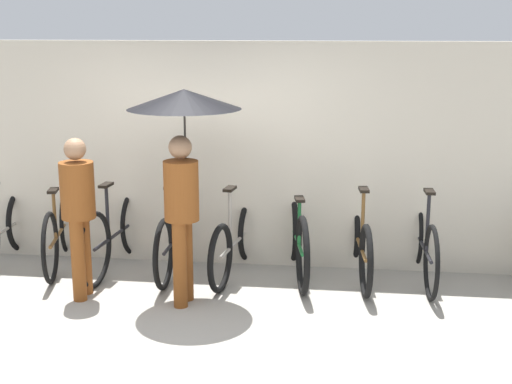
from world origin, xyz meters
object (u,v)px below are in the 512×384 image
parked_bicycle_7 (423,244)px  pedestrian_center (183,135)px  parked_bicycle_2 (116,233)px  parked_bicycle_4 (235,241)px  parked_bicycle_1 (59,232)px  parked_bicycle_3 (175,237)px  parked_bicycle_0 (3,230)px  pedestrian_leading (78,207)px  parked_bicycle_6 (360,242)px  parked_bicycle_5 (297,239)px

parked_bicycle_7 → pedestrian_center: 2.70m
parked_bicycle_2 → parked_bicycle_4: size_ratio=1.10×
parked_bicycle_1 → parked_bicycle_3: parked_bicycle_3 is taller
parked_bicycle_0 → pedestrian_leading: (1.21, -0.85, 0.52)m
parked_bicycle_0 → parked_bicycle_6: bearing=-91.6°
parked_bicycle_2 → parked_bicycle_6: 2.57m
pedestrian_leading → parked_bicycle_5: bearing=21.0°
parked_bicycle_0 → parked_bicycle_1: size_ratio=0.98×
parked_bicycle_4 → pedestrian_center: pedestrian_center is taller
parked_bicycle_3 → pedestrian_center: 1.47m
parked_bicycle_2 → parked_bicycle_5: size_ratio=1.06×
parked_bicycle_0 → pedestrian_center: (2.22, -0.79, 1.21)m
pedestrian_center → parked_bicycle_0: bearing=166.2°
parked_bicycle_2 → pedestrian_center: bearing=-124.5°
parked_bicycle_6 → pedestrian_center: bearing=111.4°
parked_bicycle_4 → pedestrian_leading: size_ratio=1.10×
parked_bicycle_0 → parked_bicycle_5: parked_bicycle_5 is taller
pedestrian_center → parked_bicycle_4: bearing=71.0°
parked_bicycle_5 → parked_bicycle_6: 0.64m
parked_bicycle_3 → parked_bicycle_4: (0.64, -0.02, -0.01)m
parked_bicycle_1 → pedestrian_center: 2.13m
parked_bicycle_2 → pedestrian_leading: size_ratio=1.20×
parked_bicycle_3 → parked_bicycle_6: 1.93m
parked_bicycle_2 → parked_bicycle_5: (1.92, 0.04, -0.00)m
parked_bicycle_2 → pedestrian_leading: (-0.08, -0.82, 0.50)m
parked_bicycle_1 → pedestrian_center: (1.58, -0.78, 1.20)m
parked_bicycle_2 → parked_bicycle_4: bearing=-85.4°
parked_bicycle_1 → parked_bicycle_4: 1.93m
parked_bicycle_3 → pedestrian_leading: bearing=138.6°
parked_bicycle_4 → pedestrian_center: bearing=162.9°
parked_bicycle_1 → parked_bicycle_4: parked_bicycle_4 is taller
parked_bicycle_3 → parked_bicycle_6: bearing=-89.1°
parked_bicycle_2 → parked_bicycle_0: bearing=93.2°
parked_bicycle_3 → pedestrian_leading: pedestrian_leading is taller
parked_bicycle_0 → parked_bicycle_4: 2.57m
parked_bicycle_5 → parked_bicycle_6: (0.64, 0.03, -0.03)m
parked_bicycle_0 → parked_bicycle_5: bearing=-92.0°
parked_bicycle_1 → parked_bicycle_7: size_ratio=0.99×
parked_bicycle_2 → parked_bicycle_7: 3.21m
parked_bicycle_4 → pedestrian_leading: bearing=128.7°
parked_bicycle_0 → parked_bicycle_1: (0.64, -0.00, 0.00)m
pedestrian_leading → parked_bicycle_7: bearing=12.7°
parked_bicycle_6 → parked_bicycle_7: (0.64, -0.01, 0.01)m
parked_bicycle_0 → parked_bicycle_4: (2.57, -0.03, -0.02)m
parked_bicycle_2 → parked_bicycle_5: parked_bicycle_5 is taller
parked_bicycle_5 → parked_bicycle_7: size_ratio=1.01×
parked_bicycle_7 → pedestrian_center: bearing=107.1°
parked_bicycle_5 → pedestrian_leading: bearing=103.1°
parked_bicycle_6 → pedestrian_leading: size_ratio=1.15×
parked_bicycle_5 → pedestrian_center: size_ratio=0.88×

